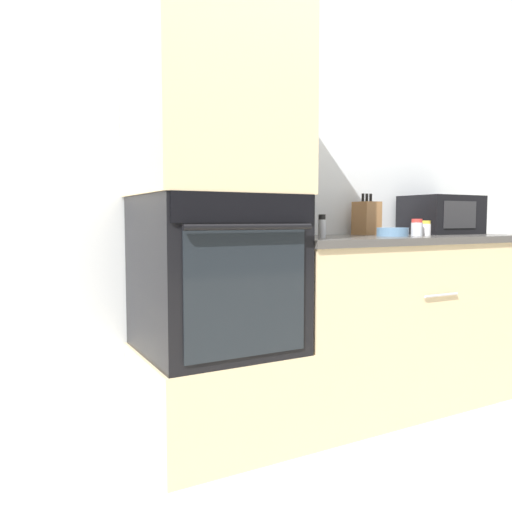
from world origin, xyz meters
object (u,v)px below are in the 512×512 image
Objects in this scene: wall_oven at (216,273)px; knife_block at (366,218)px; microwave at (441,215)px; bowl at (393,232)px; condiment_jar_far at (322,226)px; condiment_jar_near at (425,228)px; condiment_jar_mid at (417,228)px.

knife_block is at bearing 10.45° from wall_oven.
microwave is 0.58m from bowl.
microwave is at bearing 4.52° from wall_oven.
knife_block reaches higher than microwave.
condiment_jar_far is (0.52, -0.06, 0.20)m from wall_oven.
microwave is 3.83× the size of condiment_jar_far.
knife_block is 0.32m from condiment_jar_near.
wall_oven is 6.07× the size of condiment_jar_far.
bowl is 0.24m from condiment_jar_near.
wall_oven is 1.05m from knife_block.
bowl is 1.47× the size of condiment_jar_far.
condiment_jar_far is at bearing -179.42° from bowl.
wall_oven is at bearing -175.48° from microwave.
condiment_jar_mid is at bearing -3.88° from wall_oven.
condiment_jar_far is (-0.48, -0.24, -0.04)m from knife_block.
condiment_jar_mid is at bearing -154.08° from microwave.
knife_block is at bearing 82.34° from bowl.
condiment_jar_near is at bearing 0.44° from bowl.
bowl is at bearing -97.66° from knife_block.
knife_block reaches higher than condiment_jar_far.
wall_oven is 8.34× the size of condiment_jar_near.
bowl is at bearing -3.08° from wall_oven.
condiment_jar_mid is 0.81× the size of condiment_jar_far.
condiment_jar_near is at bearing -2.39° from wall_oven.
bowl is at bearing -162.60° from microwave.
knife_block is 1.43× the size of bowl.
bowl is at bearing 0.58° from condiment_jar_far.
wall_oven is 7.47× the size of condiment_jar_mid.
bowl is (0.97, -0.05, 0.17)m from wall_oven.
condiment_jar_near reaches higher than bowl.
knife_block is at bearing 113.78° from condiment_jar_mid.
wall_oven is 1.59× the size of microwave.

